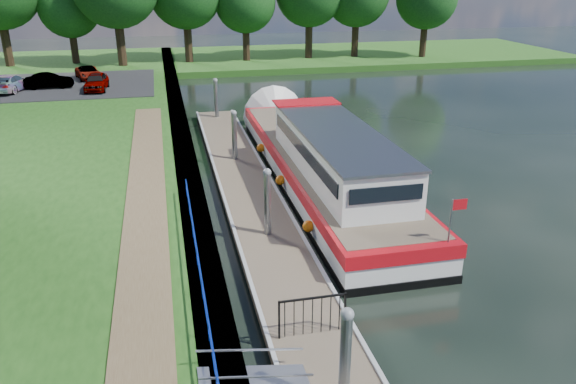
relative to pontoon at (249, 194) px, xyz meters
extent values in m
cube|color=#473D2D|center=(-2.55, 2.00, 0.20)|extent=(1.10, 90.00, 0.78)
cube|color=#1F4C15|center=(12.00, 39.00, 0.12)|extent=(60.00, 18.00, 0.60)
cube|color=brown|center=(-4.40, -5.00, 0.62)|extent=(1.60, 40.00, 0.05)
cube|color=black|center=(-11.00, 25.00, 0.62)|extent=(14.00, 12.00, 0.06)
cube|color=#0C2DBF|center=(-2.75, -10.00, 1.29)|extent=(0.04, 18.00, 0.04)
cube|color=#0C2DBF|center=(-2.75, -10.00, 0.94)|extent=(0.03, 18.00, 0.03)
cylinder|color=#0C2DBF|center=(-2.75, -13.00, 0.95)|extent=(0.04, 0.04, 0.72)
cylinder|color=#0C2DBF|center=(-2.75, -11.00, 0.95)|extent=(0.04, 0.04, 0.72)
cylinder|color=#0C2DBF|center=(-2.75, -9.00, 0.95)|extent=(0.04, 0.04, 0.72)
cylinder|color=#0C2DBF|center=(-2.75, -7.00, 0.95)|extent=(0.04, 0.04, 0.72)
cylinder|color=#0C2DBF|center=(-2.75, -5.00, 0.95)|extent=(0.04, 0.04, 0.72)
cylinder|color=#0C2DBF|center=(-2.75, -3.00, 0.95)|extent=(0.04, 0.04, 0.72)
cylinder|color=#0C2DBF|center=(-2.75, -1.00, 0.95)|extent=(0.04, 0.04, 0.72)
cube|color=brown|center=(0.00, 0.00, 0.10)|extent=(2.50, 30.00, 0.24)
cube|color=#9EA0A3|center=(0.00, -12.00, -0.13)|extent=(2.30, 5.00, 0.30)
cube|color=#9EA0A3|center=(0.00, -4.00, -0.13)|extent=(2.30, 5.00, 0.30)
cube|color=#9EA0A3|center=(0.00, 4.00, -0.13)|extent=(2.30, 5.00, 0.30)
cube|color=#9EA0A3|center=(0.00, 12.00, -0.13)|extent=(2.30, 5.00, 0.30)
cube|color=#9EA0A3|center=(1.19, 0.00, 0.25)|extent=(0.12, 30.00, 0.06)
cube|color=#9EA0A3|center=(-1.19, 0.00, 0.25)|extent=(0.12, 30.00, 0.06)
cylinder|color=gray|center=(0.00, -13.50, 0.92)|extent=(0.26, 0.26, 3.40)
sphere|color=gray|center=(0.00, -13.50, 2.62)|extent=(0.30, 0.30, 0.30)
cylinder|color=gray|center=(0.00, -4.50, 0.92)|extent=(0.26, 0.26, 3.40)
sphere|color=gray|center=(0.00, -4.50, 2.62)|extent=(0.30, 0.30, 0.30)
cylinder|color=gray|center=(0.00, 4.50, 0.92)|extent=(0.26, 0.26, 3.40)
sphere|color=gray|center=(0.00, 4.50, 2.62)|extent=(0.30, 0.30, 0.30)
cylinder|color=gray|center=(0.00, 13.50, 0.92)|extent=(0.26, 0.26, 3.40)
sphere|color=gray|center=(0.00, 13.50, 2.62)|extent=(0.30, 0.30, 0.30)
cube|color=#A5A8AD|center=(-1.85, -12.50, 0.42)|extent=(2.58, 1.00, 0.43)
cube|color=#A5A8AD|center=(-1.85, -12.98, 0.92)|extent=(2.58, 0.04, 0.41)
cube|color=#A5A8AD|center=(-1.85, -12.02, 0.92)|extent=(2.58, 0.04, 0.41)
cube|color=black|center=(-0.90, -10.80, 0.80)|extent=(0.05, 0.05, 1.15)
cube|color=black|center=(0.90, -10.80, 0.80)|extent=(0.05, 0.05, 1.15)
cube|color=black|center=(0.00, -10.80, 1.34)|extent=(1.85, 0.05, 0.05)
cube|color=black|center=(-0.75, -10.80, 0.80)|extent=(0.02, 0.02, 1.10)
cube|color=black|center=(-0.50, -10.80, 0.80)|extent=(0.02, 0.02, 1.10)
cube|color=black|center=(-0.25, -10.80, 0.80)|extent=(0.02, 0.02, 1.10)
cube|color=black|center=(0.00, -10.80, 0.80)|extent=(0.02, 0.02, 1.10)
cube|color=black|center=(0.25, -10.80, 0.80)|extent=(0.02, 0.02, 1.10)
cube|color=black|center=(0.50, -10.80, 0.80)|extent=(0.02, 0.02, 1.10)
cube|color=black|center=(0.75, -10.80, 0.80)|extent=(0.02, 0.02, 1.10)
cube|color=black|center=(3.60, 1.26, -0.16)|extent=(4.00, 20.00, 0.55)
cube|color=silver|center=(3.60, 1.26, 0.44)|extent=(3.96, 19.90, 0.65)
cube|color=#B70C15|center=(3.60, 1.26, 1.00)|extent=(4.04, 20.00, 0.48)
cube|color=brown|center=(3.60, 1.26, 1.24)|extent=(3.68, 19.20, 0.04)
cone|color=silver|center=(3.60, 11.66, 0.37)|extent=(4.00, 1.50, 4.00)
cube|color=silver|center=(3.60, -1.24, 2.12)|extent=(3.00, 11.00, 1.75)
cube|color=gray|center=(3.60, -1.24, 3.04)|extent=(3.10, 11.20, 0.10)
cube|color=black|center=(2.08, -1.24, 2.37)|extent=(0.04, 10.00, 0.55)
cube|color=black|center=(5.12, -1.24, 2.37)|extent=(0.04, 10.00, 0.55)
cube|color=black|center=(3.60, 4.31, 2.37)|extent=(2.60, 0.04, 0.55)
cube|color=black|center=(3.60, -6.79, 2.37)|extent=(2.60, 0.04, 0.55)
cube|color=#B70C15|center=(3.60, 3.96, 3.12)|extent=(3.20, 1.60, 0.06)
cylinder|color=gray|center=(5.10, -8.44, 1.97)|extent=(0.05, 0.05, 1.50)
cube|color=#B70C15|center=(5.35, -8.44, 2.52)|extent=(0.50, 0.02, 0.35)
sphere|color=orange|center=(1.48, -4.74, 0.47)|extent=(0.44, 0.44, 0.44)
sphere|color=orange|center=(1.48, 0.26, 0.47)|extent=(0.44, 0.44, 0.44)
sphere|color=orange|center=(1.48, 5.26, 0.47)|extent=(0.44, 0.44, 0.44)
imported|color=#594C47|center=(2.40, -5.98, 2.12)|extent=(0.46, 0.66, 1.72)
cylinder|color=#332316|center=(-17.49, 36.36, 2.52)|extent=(0.83, 0.83, 4.21)
cylinder|color=#332316|center=(-11.50, 36.87, 1.97)|extent=(0.70, 0.70, 3.10)
sphere|color=#103512|center=(-11.50, 36.87, 5.92)|extent=(5.85, 5.85, 5.85)
cylinder|color=#332316|center=(-6.89, 34.36, 2.56)|extent=(0.84, 0.84, 4.29)
cylinder|color=#332316|center=(-0.41, 36.36, 2.33)|extent=(0.79, 0.79, 3.83)
cylinder|color=#332316|center=(5.49, 36.09, 2.05)|extent=(0.72, 0.72, 3.26)
sphere|color=#103512|center=(5.49, 36.09, 6.21)|extent=(6.16, 6.16, 6.16)
cylinder|color=#332316|center=(12.25, 36.38, 2.30)|extent=(0.78, 0.78, 3.77)
cylinder|color=#332316|center=(17.42, 36.40, 2.24)|extent=(0.77, 0.77, 3.65)
cylinder|color=#332316|center=(24.52, 34.52, 2.12)|extent=(0.74, 0.74, 3.41)
imported|color=#999999|center=(-8.25, 22.16, 1.31)|extent=(1.76, 3.96, 1.32)
imported|color=#999999|center=(-11.92, 23.77, 1.24)|extent=(3.58, 1.35, 1.17)
imported|color=#999999|center=(-14.56, 23.18, 1.29)|extent=(2.66, 4.65, 1.27)
imported|color=#999999|center=(-9.33, 27.15, 1.18)|extent=(2.70, 4.16, 1.07)
camera|label=1|loc=(-3.40, -22.92, 9.34)|focal=35.00mm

